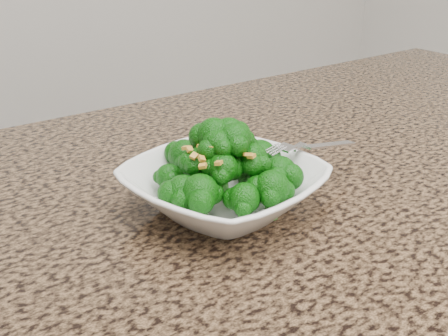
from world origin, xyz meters
TOP-DOWN VIEW (x-y plane):
  - granite_counter at (0.00, 0.30)m, footprint 1.64×1.04m
  - bowl at (-0.09, 0.40)m, footprint 0.24×0.24m
  - broccoli_pile at (-0.09, 0.40)m, footprint 0.18×0.18m
  - garlic_topping at (-0.09, 0.40)m, footprint 0.11×0.11m
  - fork at (0.01, 0.39)m, footprint 0.17×0.05m

SIDE VIEW (x-z plane):
  - granite_counter at x=0.00m, z-range 0.87..0.90m
  - bowl at x=-0.09m, z-range 0.90..0.95m
  - fork at x=0.01m, z-range 0.95..0.96m
  - broccoli_pile at x=-0.09m, z-range 0.95..1.02m
  - garlic_topping at x=-0.09m, z-range 1.02..1.02m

